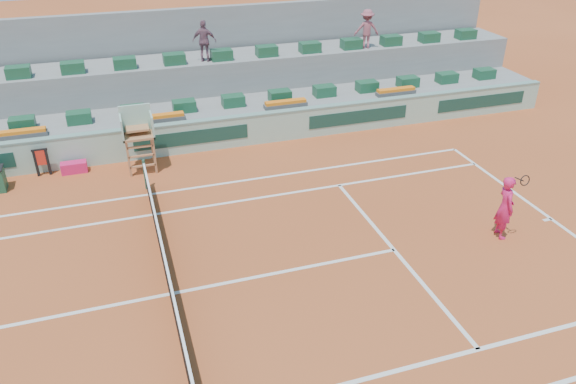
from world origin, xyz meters
name	(u,v)px	position (x,y,z in m)	size (l,w,h in m)	color
ground	(170,294)	(0.00, 0.00, 0.00)	(90.00, 90.00, 0.00)	#A2451F
seating_tier_lower	(134,123)	(0.00, 10.70, 0.60)	(36.00, 4.00, 1.20)	gray
seating_tier_upper	(129,94)	(0.00, 12.30, 1.30)	(36.00, 2.40, 2.60)	gray
stadium_back_wall	(123,63)	(0.00, 13.90, 2.20)	(36.00, 0.40, 4.40)	gray
player_bag	(74,167)	(-2.38, 8.01, 0.20)	(0.90, 0.40, 0.40)	#DC1C5D
spectator_mid	(204,41)	(3.32, 11.70, 3.45)	(1.00, 0.42, 1.71)	#7D5364
spectator_right	(367,29)	(10.67, 11.61, 3.46)	(1.11, 0.64, 1.72)	#964B56
court_lines	(170,294)	(0.00, 0.00, 0.01)	(23.89, 11.09, 0.01)	silver
tennis_net	(168,278)	(0.00, 0.00, 0.53)	(0.10, 11.97, 1.10)	black
advertising_hoarding	(139,143)	(0.02, 8.50, 0.63)	(36.00, 0.34, 1.26)	#98C0AB
umpire_chair	(138,130)	(0.00, 7.50, 1.54)	(1.10, 0.90, 2.40)	#A2663D
seat_row_lower	(133,111)	(0.00, 9.80, 1.42)	(32.90, 0.60, 0.44)	#194D30
seat_row_upper	(125,63)	(0.00, 11.70, 2.82)	(32.90, 0.60, 0.44)	#194D30
flower_planters	(94,126)	(-1.50, 9.00, 1.33)	(26.80, 0.36, 0.28)	#4D4D4D
towel_rack	(41,160)	(-3.41, 8.11, 0.60)	(0.54, 0.09, 1.03)	black
tennis_player	(505,207)	(9.75, -0.28, 0.99)	(0.62, 0.96, 2.28)	#DC1C5D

